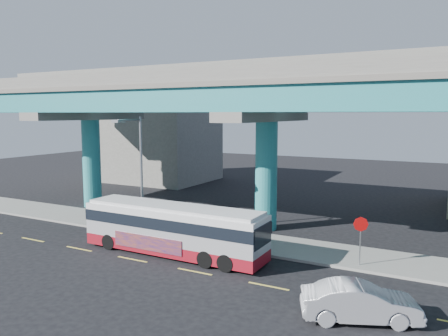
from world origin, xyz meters
The scene contains 10 objects.
ground centered at (0.00, 0.00, 0.00)m, with size 120.00×120.00×0.00m, color black.
sidewalk centered at (0.00, 5.50, 0.07)m, with size 70.00×4.00×0.15m, color gray.
lane_markings centered at (0.00, -0.30, 0.01)m, with size 58.00×0.12×0.01m.
viaduct centered at (0.00, 9.11, 9.14)m, with size 52.00×12.40×11.70m.
building_concrete centered at (-20.00, 24.00, 4.50)m, with size 12.00×10.00×9.00m, color gray.
transit_bus centered at (-2.51, 1.48, 1.55)m, with size 11.05×2.45×2.82m.
sedan centered at (8.36, -1.80, 0.73)m, with size 4.71×3.13×1.47m, color #B5B5BA.
parked_car centered at (-9.84, 5.65, 0.74)m, with size 3.76×2.43×1.19m, color #2B2B2F.
street_lamp centered at (-6.68, 3.44, 5.08)m, with size 0.50×2.48×7.57m.
stop_sign centered at (7.22, 4.18, 1.97)m, with size 0.71×0.33×2.53m.
Camera 1 is at (11.20, -18.32, 7.90)m, focal length 35.00 mm.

